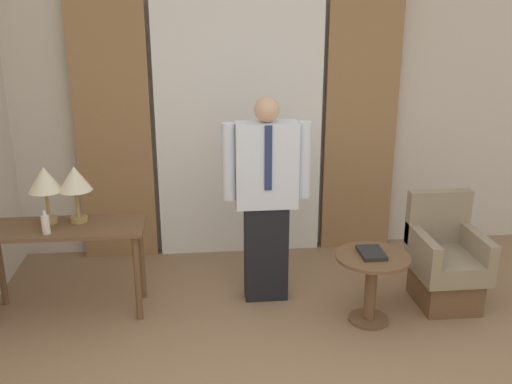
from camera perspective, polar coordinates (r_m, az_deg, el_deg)
The scene contains 12 objects.
wall_back at distance 5.43m, azimuth -1.78°, elevation 7.92°, with size 10.00×0.06×2.70m.
curtain_sheer_center at distance 5.31m, azimuth -1.68°, elevation 7.04°, with size 1.54×0.06×2.58m.
curtain_drape_left at distance 5.36m, azimuth -14.14°, elevation 6.59°, with size 0.68×0.06×2.58m.
curtain_drape_right at distance 5.51m, azimuth 10.44°, elevation 7.16°, with size 0.68×0.06×2.58m.
desk at distance 4.60m, azimuth -18.68°, elevation -4.64°, with size 1.23×0.47×0.73m.
table_lamp_left at distance 4.57m, azimuth -20.37°, elevation 0.97°, with size 0.25×0.25×0.44m.
table_lamp_right at distance 4.51m, azimuth -17.65°, elevation 1.07°, with size 0.25×0.25×0.44m.
bottle_near_edge at distance 4.43m, azimuth -20.29°, elevation -3.03°, with size 0.06×0.06×0.18m.
person at distance 4.48m, azimuth 1.04°, elevation -0.25°, with size 0.69×0.23×1.67m.
armchair at distance 4.87m, azimuth 18.37°, elevation -6.84°, with size 0.52×0.60×0.88m.
side_table at distance 4.42m, azimuth 11.47°, elevation -8.31°, with size 0.56×0.56×0.55m.
book at distance 4.35m, azimuth 11.48°, elevation -5.98°, with size 0.18×0.25×0.03m.
Camera 1 is at (-0.37, -2.26, 2.32)m, focal length 40.00 mm.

